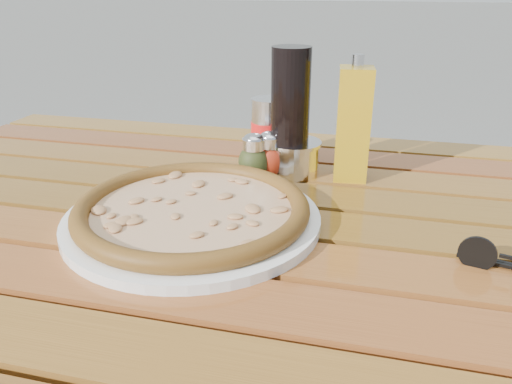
% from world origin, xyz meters
% --- Properties ---
extents(table, '(1.40, 0.90, 0.75)m').
position_xyz_m(table, '(0.00, -0.00, 0.67)').
color(table, '#331A0B').
rests_on(table, ground).
extents(plate, '(0.42, 0.42, 0.01)m').
position_xyz_m(plate, '(-0.08, -0.04, 0.76)').
color(plate, white).
rests_on(plate, table).
extents(pizza, '(0.37, 0.37, 0.03)m').
position_xyz_m(pizza, '(-0.08, -0.04, 0.77)').
color(pizza, beige).
rests_on(pizza, plate).
extents(pepper_shaker, '(0.06, 0.06, 0.08)m').
position_xyz_m(pepper_shaker, '(-0.01, 0.16, 0.79)').
color(pepper_shaker, '#AD2C13').
rests_on(pepper_shaker, table).
extents(oregano_shaker, '(0.07, 0.07, 0.08)m').
position_xyz_m(oregano_shaker, '(-0.03, 0.15, 0.79)').
color(oregano_shaker, '#363E19').
rests_on(oregano_shaker, table).
extents(dark_bottle, '(0.08, 0.08, 0.22)m').
position_xyz_m(dark_bottle, '(0.02, 0.18, 0.86)').
color(dark_bottle, black).
rests_on(dark_bottle, table).
extents(soda_can, '(0.08, 0.08, 0.12)m').
position_xyz_m(soda_can, '(-0.03, 0.24, 0.81)').
color(soda_can, silver).
rests_on(soda_can, table).
extents(olive_oil_cruet, '(0.06, 0.06, 0.21)m').
position_xyz_m(olive_oil_cruet, '(0.12, 0.19, 0.85)').
color(olive_oil_cruet, '#B38813').
rests_on(olive_oil_cruet, table).
extents(parmesan_tin, '(0.11, 0.11, 0.07)m').
position_xyz_m(parmesan_tin, '(0.03, 0.19, 0.78)').
color(parmesan_tin, silver).
rests_on(parmesan_tin, table).
extents(sunglasses, '(0.11, 0.04, 0.04)m').
position_xyz_m(sunglasses, '(0.33, -0.08, 0.77)').
color(sunglasses, black).
rests_on(sunglasses, table).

